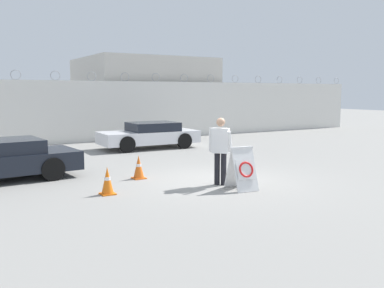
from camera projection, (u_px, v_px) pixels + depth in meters
ground_plane at (216, 181)px, 12.04m from camera, size 90.00×90.00×0.00m
perimeter_wall at (93, 111)px, 21.39m from camera, size 36.00×0.30×3.50m
building_block at (144, 95)px, 27.09m from camera, size 7.44×6.72×4.54m
barricade_sign at (242, 168)px, 10.96m from camera, size 0.70×0.85×1.11m
security_guard at (220, 147)px, 11.45m from camera, size 0.51×0.67×1.82m
traffic_cone_near at (107, 181)px, 10.45m from camera, size 0.35×0.35×0.68m
traffic_cone_mid at (139, 167)px, 12.36m from camera, size 0.36×0.36×0.68m
parked_car_rear_sedan at (149, 135)px, 19.02m from camera, size 4.36×2.05×1.15m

